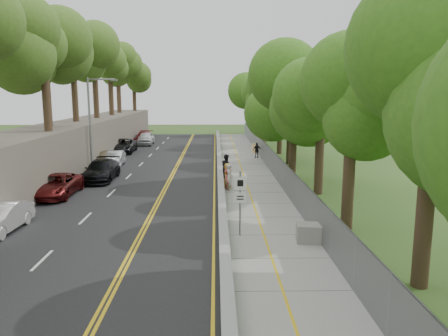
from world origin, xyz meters
The scene contains 25 objects.
ground centered at (0.00, 0.00, 0.00)m, with size 140.00×140.00×0.00m, color #33511E.
road centered at (-5.40, 15.00, 0.02)m, with size 11.20×66.00×0.04m, color black.
sidewalk centered at (2.55, 15.00, 0.03)m, with size 4.20×66.00×0.05m, color gray.
jersey_barrier centered at (0.25, 15.00, 0.30)m, with size 0.42×66.00×0.60m, color #70C829.
rock_embankment centered at (-13.50, 15.00, 2.00)m, with size 5.00×66.00×4.00m, color #595147.
chainlink_fence centered at (4.65, 15.00, 1.00)m, with size 0.04×66.00×2.00m, color slate.
trees_embankment centered at (-13.00, 15.00, 10.50)m, with size 6.40×66.00×13.00m, color #4B7324, non-canonical shape.
trees_fenceside centered at (7.00, 15.00, 7.00)m, with size 7.00×66.00×14.00m, color #427B1F, non-canonical shape.
streetlight centered at (-10.46, 14.00, 4.64)m, with size 2.52×0.22×8.00m.
signpost centered at (1.05, -3.02, 1.96)m, with size 0.62×0.09×3.10m.
construction_barrel centered at (4.30, 25.84, 0.55)m, with size 0.61×0.61×1.01m, color #FF9E13.
concrete_block centered at (4.21, -4.00, 0.46)m, with size 1.24×0.93×0.83m, color slate.
car_1 centered at (-10.60, -2.29, 0.74)m, with size 1.48×4.25×1.40m, color white.
car_2 centered at (-10.60, 5.19, 0.76)m, with size 2.40×5.20×1.45m, color maroon.
car_3 centered at (-9.00, 10.44, 0.82)m, with size 2.20×5.41×1.57m, color black.
car_4 centered at (-10.60, 18.20, 0.70)m, with size 1.57×3.90×1.33m, color tan.
car_5 centered at (-9.47, 17.26, 0.71)m, with size 1.43×4.09×1.35m, color #B6B7BD.
car_6 centered at (-10.60, 26.06, 0.83)m, with size 2.61×5.65×1.57m, color black.
car_7 centered at (-9.68, 35.68, 0.81)m, with size 2.16×5.31×1.54m, color maroon.
car_8 centered at (-9.19, 33.81, 0.86)m, with size 1.93×4.81×1.64m, color silver.
painter_0 centered at (0.75, 7.62, 0.93)m, with size 0.86×0.56×1.77m, color gold.
painter_1 centered at (0.83, 6.71, 0.98)m, with size 0.68×0.44×1.86m, color beige.
painter_2 centered at (0.75, 11.01, 1.01)m, with size 0.93×0.73×1.92m, color black.
painter_3 centered at (0.75, 6.88, 0.82)m, with size 0.99×0.57×1.53m, color #9D413A.
person_far centered at (4.20, 21.93, 0.84)m, with size 0.93×0.39×1.59m, color black.
Camera 1 is at (-0.10, -23.02, 6.81)m, focal length 35.00 mm.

